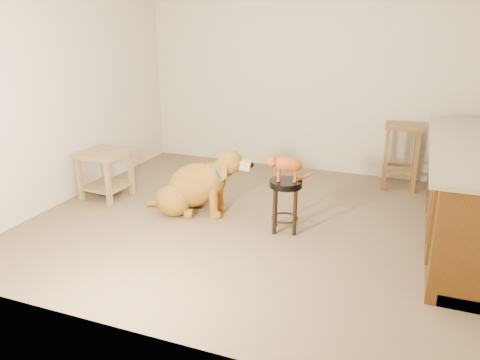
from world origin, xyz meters
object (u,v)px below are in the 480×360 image
at_px(wood_stool, 401,155).
at_px(side_table, 105,168).
at_px(golden_retriever, 195,187).
at_px(tabby_kitten, 285,165).
at_px(padded_stool, 285,195).

height_order(wood_stool, side_table, wood_stool).
bearing_deg(side_table, golden_retriever, -1.47).
bearing_deg(tabby_kitten, wood_stool, 46.46).
bearing_deg(side_table, tabby_kitten, -3.57).
bearing_deg(wood_stool, golden_retriever, -140.78).
relative_size(padded_stool, wood_stool, 0.66).
height_order(padded_stool, side_table, side_table).
distance_m(padded_stool, tabby_kitten, 0.31).
height_order(golden_retriever, tabby_kitten, tabby_kitten).
xyz_separation_m(wood_stool, tabby_kitten, (-0.98, -1.74, 0.27)).
bearing_deg(tabby_kitten, padded_stool, -5.72).
distance_m(padded_stool, side_table, 2.21).
height_order(side_table, tabby_kitten, tabby_kitten).
xyz_separation_m(padded_stool, wood_stool, (0.97, 1.74, 0.04)).
relative_size(padded_stool, golden_retriever, 0.43).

